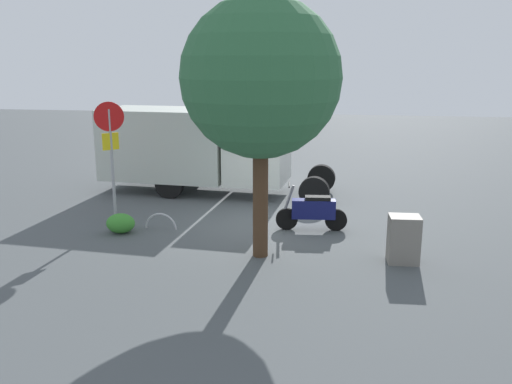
{
  "coord_description": "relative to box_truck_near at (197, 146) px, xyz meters",
  "views": [
    {
      "loc": [
        -1.98,
        13.37,
        4.25
      ],
      "look_at": [
        0.16,
        0.16,
        0.96
      ],
      "focal_mm": 37.98,
      "sensor_mm": 36.0,
      "label": 1
    }
  ],
  "objects": [
    {
      "name": "motorcycle",
      "position": [
        -3.96,
        3.5,
        -1.01
      ],
      "size": [
        1.81,
        0.55,
        1.2
      ],
      "rotation": [
        0.0,
        0.0,
        0.09
      ],
      "color": "black",
      "rests_on": "ground"
    },
    {
      "name": "shrub_near_sign",
      "position": [
        0.79,
        4.49,
        -1.28
      ],
      "size": [
        0.72,
        0.59,
        0.49
      ],
      "primitive_type": "ellipsoid",
      "color": "#39892E",
      "rests_on": "ground"
    },
    {
      "name": "bike_rack_hoop",
      "position": [
        -0.1,
        4.03,
        -1.53
      ],
      "size": [
        0.85,
        0.06,
        0.85
      ],
      "primitive_type": "torus",
      "rotation": [
        1.57,
        0.0,
        -0.01
      ],
      "color": "#B7B7BC",
      "rests_on": "ground"
    },
    {
      "name": "ground_plane",
      "position": [
        -2.67,
        3.4,
        -1.53
      ],
      "size": [
        60.0,
        60.0,
        0.0
      ],
      "primitive_type": "plane",
      "color": "#4B5053"
    },
    {
      "name": "utility_cabinet",
      "position": [
        -6.01,
        5.45,
        -1.02
      ],
      "size": [
        0.68,
        0.56,
        1.03
      ],
      "primitive_type": "cube",
      "rotation": [
        0.0,
        0.0,
        0.06
      ],
      "color": "slate",
      "rests_on": "ground"
    },
    {
      "name": "street_tree",
      "position": [
        -2.93,
        5.54,
        2.33
      ],
      "size": [
        3.35,
        3.35,
        5.56
      ],
      "color": "#47301E",
      "rests_on": "ground"
    },
    {
      "name": "stop_sign",
      "position": [
        1.29,
        3.65,
        0.61
      ],
      "size": [
        0.71,
        0.33,
        3.2
      ],
      "color": "#9E9EA3",
      "rests_on": "ground"
    },
    {
      "name": "box_truck_near",
      "position": [
        0.0,
        0.0,
        0.0
      ],
      "size": [
        7.55,
        2.68,
        2.7
      ],
      "rotation": [
        0.0,
        0.0,
        3.07
      ],
      "color": "black",
      "rests_on": "ground"
    }
  ]
}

